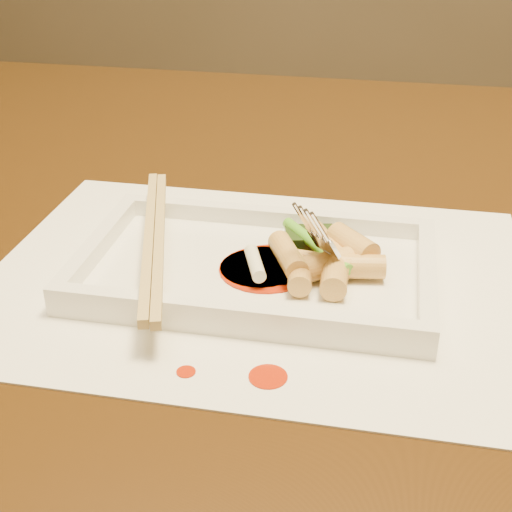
% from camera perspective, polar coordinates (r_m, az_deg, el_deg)
% --- Properties ---
extents(table, '(1.40, 0.90, 0.75)m').
position_cam_1_polar(table, '(0.70, -2.46, -3.35)').
color(table, black).
rests_on(table, ground).
extents(placemat, '(0.40, 0.30, 0.00)m').
position_cam_1_polar(placemat, '(0.53, 0.00, -1.76)').
color(placemat, white).
rests_on(placemat, table).
extents(sauce_splatter_a, '(0.02, 0.02, 0.00)m').
position_cam_1_polar(sauce_splatter_a, '(0.44, 0.97, -9.63)').
color(sauce_splatter_a, '#B72405').
rests_on(sauce_splatter_a, placemat).
extents(sauce_splatter_b, '(0.01, 0.01, 0.00)m').
position_cam_1_polar(sauce_splatter_b, '(0.44, -5.62, -9.20)').
color(sauce_splatter_b, '#B72405').
rests_on(sauce_splatter_b, placemat).
extents(plate_base, '(0.26, 0.16, 0.01)m').
position_cam_1_polar(plate_base, '(0.53, 0.00, -1.32)').
color(plate_base, white).
rests_on(plate_base, placemat).
extents(plate_rim_far, '(0.26, 0.01, 0.01)m').
position_cam_1_polar(plate_rim_far, '(0.59, 1.38, 3.16)').
color(plate_rim_far, white).
rests_on(plate_rim_far, plate_base).
extents(plate_rim_near, '(0.26, 0.01, 0.01)m').
position_cam_1_polar(plate_rim_near, '(0.47, -1.76, -4.67)').
color(plate_rim_near, white).
rests_on(plate_rim_near, plate_base).
extents(plate_rim_left, '(0.01, 0.14, 0.01)m').
position_cam_1_polar(plate_rim_left, '(0.56, -12.53, 0.92)').
color(plate_rim_left, white).
rests_on(plate_rim_left, plate_base).
extents(plate_rim_right, '(0.01, 0.14, 0.01)m').
position_cam_1_polar(plate_rim_right, '(0.52, 13.52, -1.56)').
color(plate_rim_right, white).
rests_on(plate_rim_right, plate_base).
extents(veg_piece, '(0.04, 0.04, 0.01)m').
position_cam_1_polar(veg_piece, '(0.56, 4.33, 1.40)').
color(veg_piece, black).
rests_on(veg_piece, plate_base).
extents(scallion_white, '(0.02, 0.04, 0.01)m').
position_cam_1_polar(scallion_white, '(0.51, -0.08, -0.57)').
color(scallion_white, '#EAEACC').
rests_on(scallion_white, plate_base).
extents(scallion_green, '(0.06, 0.07, 0.01)m').
position_cam_1_polar(scallion_green, '(0.54, 4.82, 0.88)').
color(scallion_green, '#429A18').
rests_on(scallion_green, plate_base).
extents(chopstick_a, '(0.07, 0.23, 0.01)m').
position_cam_1_polar(chopstick_a, '(0.54, -8.55, 1.50)').
color(chopstick_a, tan).
rests_on(chopstick_a, plate_rim_near).
extents(chopstick_b, '(0.07, 0.23, 0.01)m').
position_cam_1_polar(chopstick_b, '(0.54, -7.74, 1.43)').
color(chopstick_b, tan).
rests_on(chopstick_b, plate_rim_near).
extents(fork, '(0.09, 0.10, 0.14)m').
position_cam_1_polar(fork, '(0.51, 8.25, 6.58)').
color(fork, silver).
rests_on(fork, plate_base).
extents(sauce_blob_0, '(0.06, 0.06, 0.00)m').
position_cam_1_polar(sauce_blob_0, '(0.53, 1.31, -0.71)').
color(sauce_blob_0, '#B72405').
rests_on(sauce_blob_0, plate_base).
extents(sauce_blob_1, '(0.06, 0.06, 0.00)m').
position_cam_1_polar(sauce_blob_1, '(0.53, 0.30, -0.96)').
color(sauce_blob_1, '#B72405').
rests_on(sauce_blob_1, plate_base).
extents(sauce_blob_2, '(0.07, 0.07, 0.00)m').
position_cam_1_polar(sauce_blob_2, '(0.53, 0.75, -1.05)').
color(sauce_blob_2, '#B72405').
rests_on(sauce_blob_2, plate_base).
extents(rice_cake_0, '(0.02, 0.05, 0.02)m').
position_cam_1_polar(rice_cake_0, '(0.51, 6.31, -1.35)').
color(rice_cake_0, tan).
rests_on(rice_cake_0, plate_base).
extents(rice_cake_1, '(0.05, 0.04, 0.02)m').
position_cam_1_polar(rice_cake_1, '(0.51, 5.47, -0.75)').
color(rice_cake_1, tan).
rests_on(rice_cake_1, plate_base).
extents(rice_cake_2, '(0.04, 0.05, 0.02)m').
position_cam_1_polar(rice_cake_2, '(0.51, 2.55, 0.06)').
color(rice_cake_2, tan).
rests_on(rice_cake_2, plate_base).
extents(rice_cake_3, '(0.04, 0.02, 0.02)m').
position_cam_1_polar(rice_cake_3, '(0.52, 7.92, -0.83)').
color(rice_cake_3, tan).
rests_on(rice_cake_3, plate_base).
extents(rice_cake_4, '(0.04, 0.05, 0.02)m').
position_cam_1_polar(rice_cake_4, '(0.54, 5.55, 1.01)').
color(rice_cake_4, tan).
rests_on(rice_cake_4, plate_base).
extents(rice_cake_5, '(0.04, 0.04, 0.02)m').
position_cam_1_polar(rice_cake_5, '(0.53, 7.75, 0.92)').
color(rice_cake_5, tan).
rests_on(rice_cake_5, plate_base).
extents(rice_cake_6, '(0.05, 0.02, 0.02)m').
position_cam_1_polar(rice_cake_6, '(0.52, 5.17, -0.63)').
color(rice_cake_6, tan).
rests_on(rice_cake_6, plate_base).
extents(rice_cake_7, '(0.02, 0.04, 0.02)m').
position_cam_1_polar(rice_cake_7, '(0.50, 3.51, -1.37)').
color(rice_cake_7, tan).
rests_on(rice_cake_7, plate_base).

